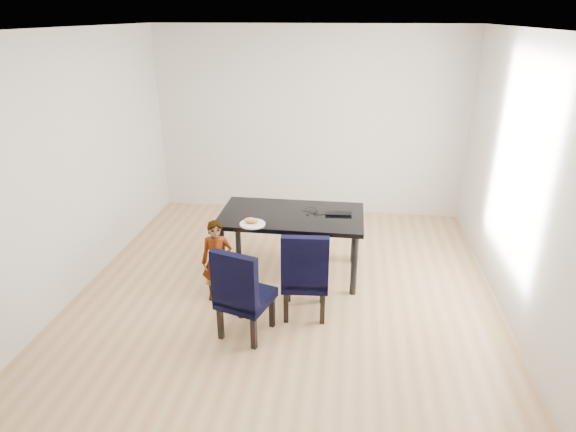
# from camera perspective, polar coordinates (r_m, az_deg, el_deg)

# --- Properties ---
(floor) EXTENTS (4.50, 5.00, 0.01)m
(floor) POSITION_cam_1_polar(r_m,az_deg,el_deg) (5.29, -0.29, -9.40)
(floor) COLOR tan
(floor) RESTS_ON ground
(ceiling) EXTENTS (4.50, 5.00, 0.01)m
(ceiling) POSITION_cam_1_polar(r_m,az_deg,el_deg) (4.47, -0.36, 21.39)
(ceiling) COLOR white
(ceiling) RESTS_ON wall_back
(wall_back) EXTENTS (4.50, 0.01, 2.70)m
(wall_back) POSITION_cam_1_polar(r_m,az_deg,el_deg) (7.12, 2.50, 10.94)
(wall_back) COLOR silver
(wall_back) RESTS_ON ground
(wall_front) EXTENTS (4.50, 0.01, 2.70)m
(wall_front) POSITION_cam_1_polar(r_m,az_deg,el_deg) (2.50, -8.47, -13.50)
(wall_front) COLOR beige
(wall_front) RESTS_ON ground
(wall_left) EXTENTS (0.01, 5.00, 2.70)m
(wall_left) POSITION_cam_1_polar(r_m,az_deg,el_deg) (5.48, -24.48, 5.23)
(wall_left) COLOR silver
(wall_left) RESTS_ON ground
(wall_right) EXTENTS (0.01, 5.00, 2.70)m
(wall_right) POSITION_cam_1_polar(r_m,az_deg,el_deg) (4.95, 26.56, 3.09)
(wall_right) COLOR white
(wall_right) RESTS_ON ground
(dining_table) EXTENTS (1.60, 0.90, 0.75)m
(dining_table) POSITION_cam_1_polar(r_m,az_deg,el_deg) (5.54, 0.41, -3.33)
(dining_table) COLOR black
(dining_table) RESTS_ON floor
(chair_left) EXTENTS (0.56, 0.57, 0.92)m
(chair_left) POSITION_cam_1_polar(r_m,az_deg,el_deg) (4.51, -5.03, -8.78)
(chair_left) COLOR black
(chair_left) RESTS_ON floor
(chair_right) EXTENTS (0.48, 0.50, 0.94)m
(chair_right) POSITION_cam_1_polar(r_m,az_deg,el_deg) (4.79, 2.04, -6.59)
(chair_right) COLOR black
(chair_right) RESTS_ON floor
(child) EXTENTS (0.36, 0.27, 0.89)m
(child) POSITION_cam_1_polar(r_m,az_deg,el_deg) (5.07, -8.40, -5.34)
(child) COLOR red
(child) RESTS_ON floor
(plate) EXTENTS (0.28, 0.28, 0.02)m
(plate) POSITION_cam_1_polar(r_m,az_deg,el_deg) (5.12, -4.23, -0.95)
(plate) COLOR white
(plate) RESTS_ON dining_table
(sandwich) EXTENTS (0.17, 0.13, 0.06)m
(sandwich) POSITION_cam_1_polar(r_m,az_deg,el_deg) (5.11, -4.39, -0.53)
(sandwich) COLOR #BE8144
(sandwich) RESTS_ON plate
(laptop) EXTENTS (0.30, 0.20, 0.02)m
(laptop) POSITION_cam_1_polar(r_m,az_deg,el_deg) (5.43, 6.00, 0.45)
(laptop) COLOR black
(laptop) RESTS_ON dining_table
(cable_tangle) EXTENTS (0.18, 0.18, 0.01)m
(cable_tangle) POSITION_cam_1_polar(r_m,az_deg,el_deg) (5.38, 2.90, 0.24)
(cable_tangle) COLOR black
(cable_tangle) RESTS_ON dining_table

